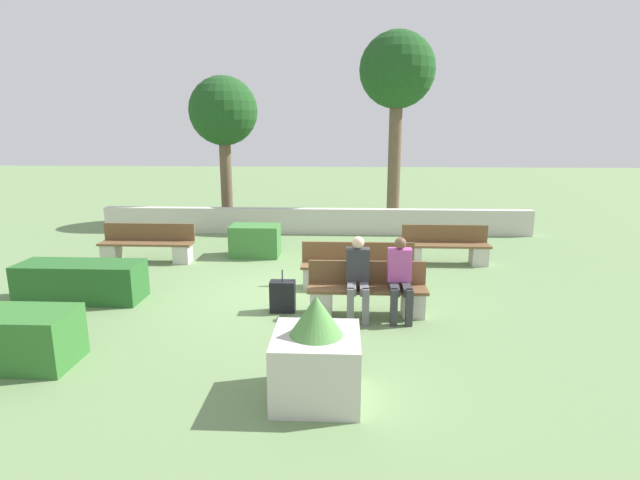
% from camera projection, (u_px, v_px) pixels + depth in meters
% --- Properties ---
extents(ground_plane, '(60.00, 60.00, 0.00)m').
position_uv_depth(ground_plane, '(299.00, 292.00, 9.51)').
color(ground_plane, '#6B8956').
extents(perimeter_wall, '(12.47, 0.30, 0.74)m').
position_uv_depth(perimeter_wall, '(315.00, 221.00, 14.58)').
color(perimeter_wall, beige).
rests_on(perimeter_wall, ground_plane).
extents(bench_front, '(1.98, 0.48, 0.87)m').
position_uv_depth(bench_front, '(367.00, 294.00, 8.31)').
color(bench_front, brown).
rests_on(bench_front, ground_plane).
extents(bench_left_side, '(2.20, 0.48, 0.87)m').
position_uv_depth(bench_left_side, '(358.00, 270.00, 9.68)').
color(bench_left_side, brown).
rests_on(bench_left_side, ground_plane).
extents(bench_right_side, '(1.96, 0.49, 0.87)m').
position_uv_depth(bench_right_side, '(445.00, 249.00, 11.37)').
color(bench_right_side, brown).
rests_on(bench_right_side, ground_plane).
extents(bench_back, '(2.14, 0.49, 0.87)m').
position_uv_depth(bench_back, '(147.00, 247.00, 11.55)').
color(bench_back, brown).
rests_on(bench_back, ground_plane).
extents(person_seated_man, '(0.38, 0.63, 1.34)m').
position_uv_depth(person_seated_man, '(358.00, 274.00, 8.09)').
color(person_seated_man, slate).
rests_on(person_seated_man, ground_plane).
extents(person_seated_woman, '(0.38, 0.63, 1.33)m').
position_uv_depth(person_seated_woman, '(400.00, 275.00, 8.06)').
color(person_seated_woman, '#333338').
rests_on(person_seated_woman, ground_plane).
extents(hedge_block_near_left, '(1.54, 0.81, 0.73)m').
position_uv_depth(hedge_block_near_left, '(15.00, 338.00, 6.54)').
color(hedge_block_near_left, '#33702D').
rests_on(hedge_block_near_left, ground_plane).
extents(hedge_block_near_right, '(1.16, 0.75, 0.76)m').
position_uv_depth(hedge_block_near_right, '(255.00, 241.00, 12.05)').
color(hedge_block_near_right, '#3D7A38').
rests_on(hedge_block_near_right, ground_plane).
extents(hedge_block_mid_left, '(2.18, 0.78, 0.69)m').
position_uv_depth(hedge_block_mid_left, '(81.00, 281.00, 8.99)').
color(hedge_block_mid_left, '#286028').
rests_on(hedge_block_mid_left, ground_plane).
extents(planter_corner_left, '(0.99, 0.99, 1.24)m').
position_uv_depth(planter_corner_left, '(316.00, 357.00, 5.69)').
color(planter_corner_left, beige).
rests_on(planter_corner_left, ground_plane).
extents(suitcase, '(0.42, 0.24, 0.74)m').
position_uv_depth(suitcase, '(283.00, 296.00, 8.44)').
color(suitcase, black).
rests_on(suitcase, ground_plane).
extents(tree_leftmost, '(2.15, 2.15, 4.63)m').
position_uv_depth(tree_leftmost, '(223.00, 113.00, 15.70)').
color(tree_leftmost, brown).
rests_on(tree_leftmost, ground_plane).
extents(tree_center_left, '(2.33, 2.33, 5.93)m').
position_uv_depth(tree_center_left, '(397.00, 74.00, 15.29)').
color(tree_center_left, brown).
rests_on(tree_center_left, ground_plane).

